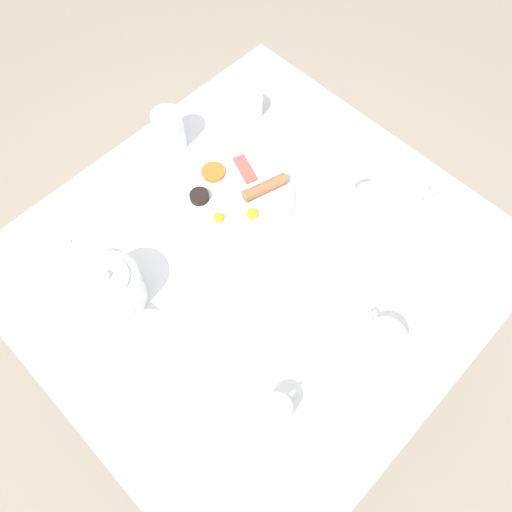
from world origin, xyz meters
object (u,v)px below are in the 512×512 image
Objects in this scene: teacup_with_saucer_right at (248,107)px; water_glass_tall at (169,130)px; creamer_jug at (277,410)px; teapot_near at (113,287)px; fork_by_plate at (482,252)px; teacup_with_saucer_left at (383,340)px; teapot_far at (396,189)px; knife_by_plate at (232,494)px; spoon_for_tea at (39,249)px; breakfast_plate at (234,195)px.

water_glass_tall reaches higher than teacup_with_saucer_right.
water_glass_tall is at bearing 65.60° from creamer_jug.
teacup_with_saucer_right is at bearing 111.69° from teapot_near.
fork_by_plate is at bearing -8.65° from creamer_jug.
water_glass_tall reaches higher than teacup_with_saucer_left.
knife_by_plate is at bearing -109.94° from teapot_far.
knife_by_plate is (-0.76, 0.05, 0.00)m from fork_by_plate.
teacup_with_saucer_left is 1.35× the size of water_glass_tall.
knife_by_plate is 1.38× the size of spoon_for_tea.
teacup_with_saucer_left and teacup_with_saucer_right have the same top height.
teapot_far reaches higher than knife_by_plate.
knife_by_plate is at bearing 177.89° from teacup_with_saucer_left.
teacup_with_saucer_right is at bearing 49.35° from creamer_jug.
teacup_with_saucer_right is 0.78m from creamer_jug.
teacup_with_saucer_left is 0.42m from knife_by_plate.
spoon_for_tea is (-0.38, 0.70, -0.02)m from teacup_with_saucer_left.
teacup_with_saucer_left is (-0.30, -0.20, -0.03)m from teapot_far.
water_glass_tall is at bearing 86.70° from teacup_with_saucer_left.
water_glass_tall is at bearing 128.24° from teapot_near.
breakfast_plate is 2.26× the size of spoon_for_tea.
teacup_with_saucer_left is 0.72m from water_glass_tall.
fork_by_plate is at bearing -45.78° from spoon_for_tea.
breakfast_plate is at bearing 55.24° from creamer_jug.
teacup_with_saucer_left is 0.80m from spoon_for_tea.
creamer_jug reaches higher than breakfast_plate.
teapot_far is at bearing -63.17° from water_glass_tall.
fork_by_plate is (0.66, -0.51, -0.05)m from teapot_near.
creamer_jug is 0.60m from fork_by_plate.
teacup_with_saucer_right is 0.63m from spoon_for_tea.
creamer_jug is at bearing 14.81° from knife_by_plate.
spoon_for_tea is (-0.42, -0.01, -0.05)m from water_glass_tall.
teapot_far is at bearing 98.90° from fork_by_plate.
creamer_jug reaches higher than fork_by_plate.
teacup_with_saucer_right reaches higher than fork_by_plate.
creamer_jug reaches higher than spoon_for_tea.
teapot_far is 1.00× the size of knife_by_plate.
water_glass_tall is at bearing 111.57° from fork_by_plate.
breakfast_plate is 1.64× the size of knife_by_plate.
water_glass_tall is (0.04, 0.72, 0.03)m from teacup_with_saucer_left.
teacup_with_saucer_left is 1.72× the size of creamer_jug.
breakfast_plate is 0.66m from knife_by_plate.
teapot_near is at bearing -75.87° from spoon_for_tea.
teapot_far reaches higher than fork_by_plate.
water_glass_tall is at bearing 162.51° from teacup_with_saucer_right.
teapot_far reaches higher than water_glass_tall.
spoon_for_tea is (-0.72, 0.74, 0.00)m from fork_by_plate.
creamer_jug is at bearing 171.35° from fork_by_plate.
spoon_for_tea is at bearing -178.30° from water_glass_tall.
teapot_near is 2.01× the size of water_glass_tall.
teacup_with_saucer_left is at bearing 38.89° from teapot_near.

